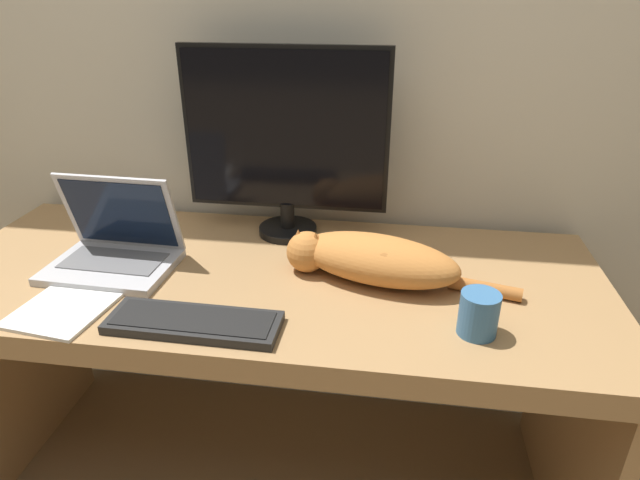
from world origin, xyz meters
name	(u,v)px	position (x,y,z in m)	size (l,w,h in m)	color
wall_back	(293,10)	(0.00, 0.75, 1.30)	(6.40, 0.06, 2.60)	beige
desk	(269,317)	(0.00, 0.34, 0.57)	(1.67, 0.69, 0.71)	#A37A4C
monitor	(285,140)	(0.01, 0.58, 0.98)	(0.56, 0.17, 0.52)	black
laptop	(115,249)	(-0.39, 0.32, 0.76)	(0.31, 0.23, 0.23)	#B7B7BC
external_keyboard	(194,322)	(-0.10, 0.09, 0.72)	(0.37, 0.13, 0.02)	black
cat	(372,258)	(0.26, 0.35, 0.77)	(0.56, 0.26, 0.11)	#C67A38
coffee_mug	(479,314)	(0.49, 0.15, 0.76)	(0.08, 0.08, 0.09)	teal
paper_notepad	(66,307)	(-0.40, 0.11, 0.71)	(0.21, 0.23, 0.01)	white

